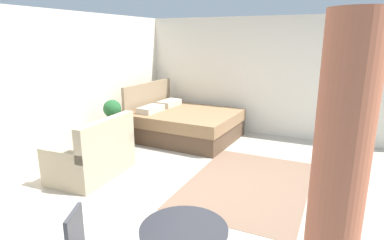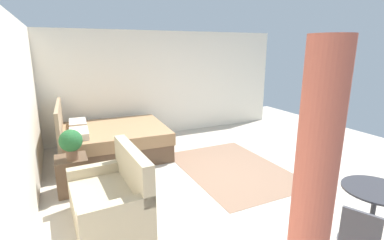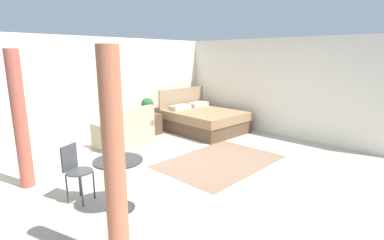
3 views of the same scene
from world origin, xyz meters
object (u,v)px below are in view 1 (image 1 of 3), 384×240
at_px(bed, 185,124).
at_px(nightstand, 116,137).
at_px(couch, 93,157).
at_px(potted_plant, 112,110).

height_order(bed, nightstand, bed).
distance_m(couch, nightstand, 1.14).
xyz_separation_m(bed, potted_plant, (-1.35, 0.79, 0.50)).
distance_m(bed, nightstand, 1.50).
distance_m(nightstand, potted_plant, 0.55).
bearing_deg(couch, bed, -10.37).
height_order(couch, potted_plant, potted_plant).
bearing_deg(bed, nightstand, 146.78).
distance_m(bed, couch, 2.36).
relative_size(bed, nightstand, 3.79).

